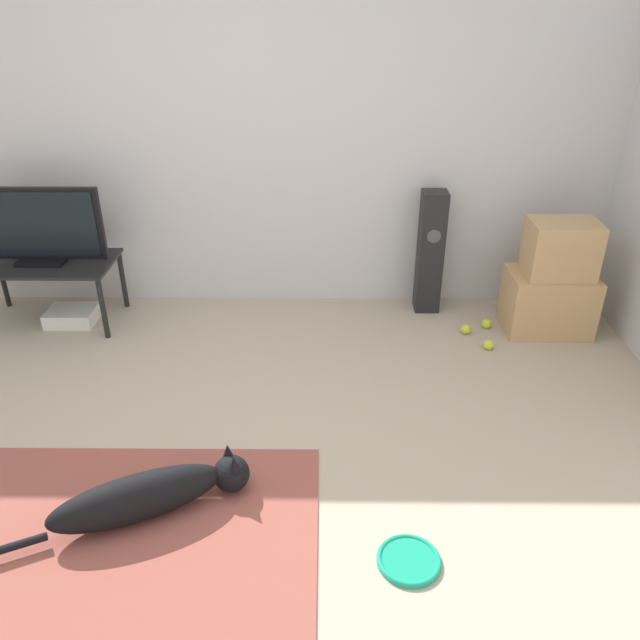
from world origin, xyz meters
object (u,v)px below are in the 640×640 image
frisbee (409,560)px  cardboard_box_lower (548,302)px  dog (151,494)px  tv (35,227)px  tennis_ball_by_boxes (486,324)px  game_console (72,316)px  tennis_ball_loose_on_carpet (488,345)px  tv_stand (45,269)px  floor_speaker (430,253)px  cardboard_box_upper (561,249)px  tennis_ball_near_speaker (466,329)px

frisbee → cardboard_box_lower: size_ratio=0.47×
dog → cardboard_box_lower: bearing=37.3°
tv → tennis_ball_by_boxes: (3.01, -0.08, -0.66)m
game_console → tennis_ball_loose_on_carpet: bearing=-7.1°
tv_stand → tennis_ball_loose_on_carpet: (2.95, -0.37, -0.36)m
floor_speaker → tennis_ball_by_boxes: floor_speaker is taller
tennis_ball_by_boxes → cardboard_box_lower: bearing=-1.1°
tv → tennis_ball_by_boxes: 3.08m
cardboard_box_upper → tennis_ball_loose_on_carpet: 0.77m
tennis_ball_near_speaker → floor_speaker: bearing=120.0°
frisbee → cardboard_box_lower: 2.30m
tv → tennis_ball_near_speaker: (2.85, -0.17, -0.66)m
cardboard_box_lower → floor_speaker: bearing=158.4°
cardboard_box_lower → cardboard_box_upper: (0.01, -0.01, 0.39)m
cardboard_box_lower → cardboard_box_upper: size_ratio=1.30×
tennis_ball_near_speaker → cardboard_box_lower: bearing=7.7°
tv_stand → tennis_ball_loose_on_carpet: size_ratio=14.08×
tv_stand → tennis_ball_by_boxes: (3.01, -0.08, -0.36)m
cardboard_box_lower → tv_stand: size_ratio=0.60×
cardboard_box_upper → game_console: 3.33m
game_console → tennis_ball_by_boxes: bearing=-1.3°
tv → tennis_ball_near_speaker: tv is taller
floor_speaker → tv: bearing=-175.4°
frisbee → tennis_ball_by_boxes: tennis_ball_by_boxes is taller
frisbee → dog: bearing=167.0°
floor_speaker → tennis_ball_loose_on_carpet: floor_speaker is taller
tennis_ball_by_boxes → tennis_ball_loose_on_carpet: (-0.05, -0.29, 0.00)m
game_console → tv: bearing=171.6°
tennis_ball_near_speaker → tv: bearing=176.7°
tv_stand → tennis_ball_near_speaker: bearing=-3.3°
tv → tennis_ball_loose_on_carpet: tv is taller
cardboard_box_upper → floor_speaker: bearing=157.8°
cardboard_box_lower → floor_speaker: size_ratio=0.64×
tv → tv_stand: bearing=-90.0°
tennis_ball_loose_on_carpet → floor_speaker: bearing=119.0°
tv_stand → game_console: 0.37m
floor_speaker → tennis_ball_loose_on_carpet: 0.78m
floor_speaker → tennis_ball_by_boxes: bearing=-38.3°
tennis_ball_loose_on_carpet → cardboard_box_upper: bearing=30.1°
tv → frisbee: bearing=-42.8°
frisbee → floor_speaker: 2.36m
cardboard_box_lower → tennis_ball_loose_on_carpet: size_ratio=8.47×
tv → game_console: (0.13, -0.02, -0.65)m
frisbee → tennis_ball_loose_on_carpet: bearing=67.2°
frisbee → tennis_ball_by_boxes: size_ratio=4.01×
dog → tennis_ball_loose_on_carpet: (1.82, 1.45, -0.09)m
tv → game_console: 0.66m
dog → tennis_ball_near_speaker: size_ratio=15.78×
tennis_ball_loose_on_carpet → frisbee: bearing=-112.8°
frisbee → cardboard_box_lower: bearing=59.7°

